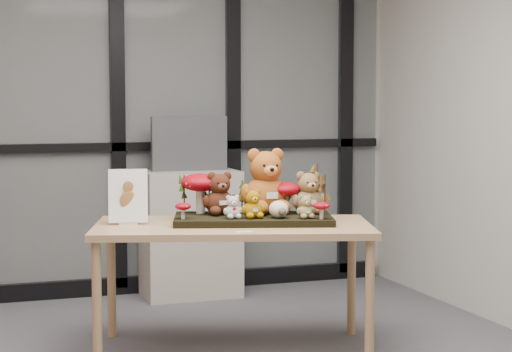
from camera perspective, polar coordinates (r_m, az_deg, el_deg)
name	(u,v)px	position (r m, az deg, el deg)	size (l,w,h in m)	color
room_shell	(121,33)	(4.06, -8.33, 8.72)	(5.00, 5.00, 5.00)	#ACAAA2
glass_partition	(52,94)	(6.50, -12.45, 4.93)	(4.90, 0.06, 2.78)	#2D383F
display_table	(233,236)	(5.09, -1.43, -3.72)	(1.66, 1.16, 0.71)	tan
diorama_tray	(253,219)	(5.14, -0.18, -2.68)	(0.87, 0.43, 0.04)	black
bear_pooh_yellow	(266,178)	(5.23, 0.59, -0.10)	(0.31, 0.28, 0.40)	#AC581E
bear_brown_medium	(220,191)	(5.18, -2.26, -0.93)	(0.20, 0.18, 0.26)	#441D10
bear_tan_back	(308,190)	(5.22, 3.22, -0.89)	(0.20, 0.18, 0.26)	olive
bear_small_yellow	(253,202)	(5.03, -0.20, -1.62)	(0.13, 0.12, 0.17)	#A87308
bear_white_bow	(233,206)	(5.02, -1.45, -1.83)	(0.11, 0.10, 0.14)	silver
bear_beige_small	(306,205)	(5.03, 3.07, -1.81)	(0.11, 0.10, 0.14)	#9D8754
plush_cream_hedgehog	(279,208)	(5.04, 1.40, -2.01)	(0.08, 0.07, 0.10)	white
mushroom_back_left	(200,191)	(5.24, -3.44, -0.94)	(0.23, 0.23, 0.25)	maroon
mushroom_back_right	(285,196)	(5.24, 1.81, -1.24)	(0.18, 0.18, 0.20)	maroon
mushroom_front_left	(183,210)	(5.01, -4.52, -2.10)	(0.09, 0.09, 0.10)	maroon
mushroom_front_right	(322,210)	(5.01, 4.06, -2.07)	(0.09, 0.09, 0.10)	maroon
sprig_green_far_left	(184,194)	(5.23, -4.44, -1.13)	(0.05, 0.05, 0.22)	#14370C
sprig_green_mid_left	(209,194)	(5.28, -2.90, -1.11)	(0.05, 0.05, 0.21)	#14370C
sprig_dry_far_right	(317,188)	(5.24, 3.79, -0.74)	(0.05, 0.05, 0.29)	brown
sprig_dry_mid_right	(325,195)	(5.13, 4.26, -1.19)	(0.05, 0.05, 0.23)	brown
sprig_green_centre	(242,196)	(5.29, -0.87, -1.25)	(0.05, 0.05, 0.18)	#14370C
sign_holder	(128,199)	(5.10, -7.88, -1.39)	(0.22, 0.10, 0.30)	silver
label_card	(243,232)	(4.78, -0.80, -3.46)	(0.08, 0.03, 0.00)	white
cabinet	(191,234)	(6.51, -4.05, -3.57)	(0.66, 0.39, 0.89)	#AAA298
monitor	(189,144)	(6.47, -4.13, 2.00)	(0.54, 0.06, 0.38)	#47494E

